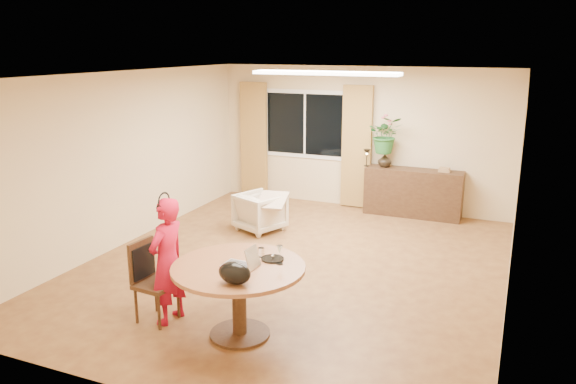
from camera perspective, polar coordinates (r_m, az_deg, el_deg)
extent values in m
plane|color=brown|center=(7.83, 0.60, -7.51)|extent=(6.50, 6.50, 0.00)
plane|color=white|center=(7.26, 0.66, 11.85)|extent=(6.50, 6.50, 0.00)
plane|color=beige|center=(10.47, 7.41, 5.45)|extent=(5.50, 0.00, 5.50)
plane|color=beige|center=(8.83, -16.15, 3.28)|extent=(0.00, 6.50, 6.50)
plane|color=beige|center=(6.92, 22.23, -0.32)|extent=(0.00, 6.50, 6.50)
cube|color=white|center=(10.76, 1.74, 6.90)|extent=(1.70, 0.02, 1.30)
cube|color=black|center=(10.75, 1.72, 6.89)|extent=(1.55, 0.01, 1.15)
cube|color=white|center=(10.75, 1.71, 6.89)|extent=(0.04, 0.01, 1.15)
cube|color=olive|center=(11.16, -3.48, 5.32)|extent=(0.55, 0.08, 2.25)
cube|color=olive|center=(10.41, 6.98, 4.55)|extent=(0.55, 0.08, 2.25)
cube|color=white|center=(8.38, 3.83, 11.96)|extent=(2.20, 0.35, 0.05)
cylinder|color=brown|center=(5.80, -5.06, -7.67)|extent=(1.38, 1.38, 0.04)
cylinder|color=#311B10|center=(5.96, -4.98, -11.15)|extent=(0.15, 0.15, 0.74)
cylinder|color=#311B10|center=(6.12, -4.90, -14.14)|extent=(0.64, 0.64, 0.03)
imported|color=red|center=(6.24, -12.14, -6.85)|extent=(0.54, 0.38, 1.41)
imported|color=beige|center=(9.20, -2.83, -2.03)|extent=(0.89, 0.90, 0.63)
cube|color=#311B10|center=(10.19, 12.59, -0.08)|extent=(1.69, 0.41, 0.85)
imported|color=black|center=(10.17, 9.79, 3.21)|extent=(0.27, 0.27, 0.25)
imported|color=#2A702C|center=(10.09, 9.89, 5.74)|extent=(0.71, 0.65, 0.66)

